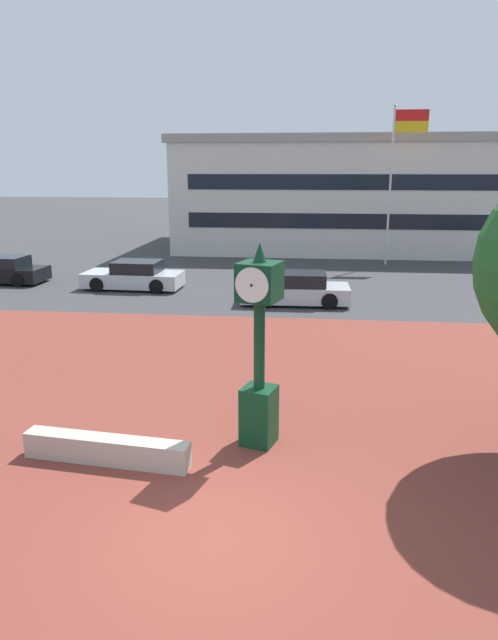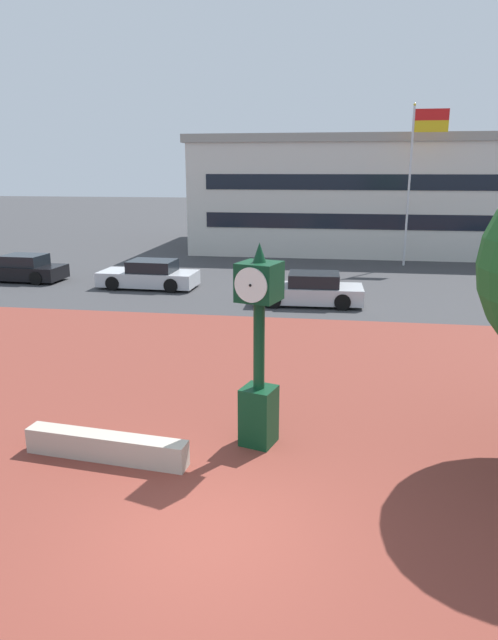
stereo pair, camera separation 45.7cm
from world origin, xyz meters
TOP-DOWN VIEW (x-y plane):
  - ground_plane at (0.00, 0.00)m, footprint 200.00×200.00m
  - plaza_brick_paving at (0.00, 4.46)m, footprint 44.00×16.93m
  - planter_wall at (-2.39, 1.95)m, footprint 3.22×0.74m
  - street_clock at (0.36, 3.02)m, footprint 0.90×0.93m
  - car_street_near at (0.74, 15.29)m, footprint 4.39×2.04m
  - car_street_mid at (-6.69, 17.47)m, footprint 4.49×2.07m
  - car_street_distant at (-13.37, 18.16)m, footprint 4.20×2.03m
  - flagpole_primary at (5.81, 25.69)m, footprint 1.89×0.14m
  - civic_building at (5.06, 34.26)m, footprint 25.58×14.01m

SIDE VIEW (x-z plane):
  - ground_plane at x=0.00m, z-range 0.00..0.00m
  - plaza_brick_paving at x=0.00m, z-range 0.00..0.01m
  - planter_wall at x=-2.39m, z-range 0.00..0.50m
  - car_street_distant at x=-13.37m, z-range -0.07..1.21m
  - car_street_near at x=0.74m, z-range -0.07..1.21m
  - car_street_mid at x=-6.69m, z-range -0.07..1.21m
  - street_clock at x=0.36m, z-range -0.09..3.93m
  - civic_building at x=5.06m, z-range 0.01..7.33m
  - flagpole_primary at x=5.81m, z-range 1.00..9.66m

